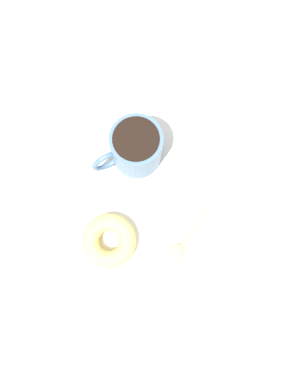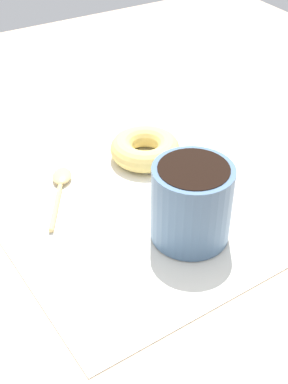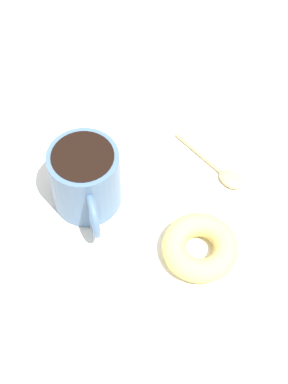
{
  "view_description": "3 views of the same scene",
  "coord_description": "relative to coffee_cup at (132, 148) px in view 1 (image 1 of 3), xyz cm",
  "views": [
    {
      "loc": [
        -9.34,
        -2.62,
        65.03
      ],
      "look_at": [
        2.91,
        -1.76,
        2.3
      ],
      "focal_mm": 35.0,
      "sensor_mm": 36.0,
      "label": 1
    },
    {
      "loc": [
        45.58,
        -26.94,
        40.6
      ],
      "look_at": [
        2.91,
        -1.76,
        2.3
      ],
      "focal_mm": 50.0,
      "sensor_mm": 36.0,
      "label": 2
    },
    {
      "loc": [
        -10.31,
        40.48,
        69.57
      ],
      "look_at": [
        2.91,
        -1.76,
        2.3
      ],
      "focal_mm": 60.0,
      "sensor_mm": 36.0,
      "label": 3
    }
  ],
  "objects": [
    {
      "name": "donut",
      "position": [
        -15.54,
        2.84,
        -3.19
      ],
      "size": [
        9.25,
        9.25,
        2.95
      ],
      "primitive_type": "torus",
      "color": "#E5C66B",
      "rests_on": "napkin"
    },
    {
      "name": "coffee_cup",
      "position": [
        0.0,
        0.0,
        0.0
      ],
      "size": [
        8.88,
        11.21,
        9.04
      ],
      "color": "slate",
      "rests_on": "napkin"
    },
    {
      "name": "napkin",
      "position": [
        -6.9,
        -2.43,
        -4.81
      ],
      "size": [
        35.24,
        35.24,
        0.3
      ],
      "primitive_type": "cube",
      "rotation": [
        0.0,
        0.0,
        0.05
      ],
      "color": "white",
      "rests_on": "ground_plane"
    },
    {
      "name": "spoon",
      "position": [
        -15.5,
        -9.46,
        -4.26
      ],
      "size": [
        11.13,
        7.42,
        0.9
      ],
      "color": "#D8B772",
      "rests_on": "napkin"
    },
    {
      "name": "ground_plane",
      "position": [
        -9.8,
        -0.67,
        -5.96
      ],
      "size": [
        120.0,
        120.0,
        2.0
      ],
      "primitive_type": "cube",
      "color": "tan"
    }
  ]
}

